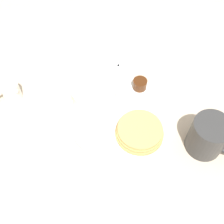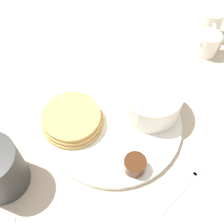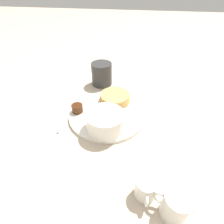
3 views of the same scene
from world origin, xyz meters
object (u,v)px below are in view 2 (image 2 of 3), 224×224
(creamer_pitcher_far, at_px, (210,23))
(fork, at_px, (189,180))
(bowl, at_px, (151,99))
(plate, at_px, (113,122))
(creamer_pitcher_near, at_px, (208,44))

(creamer_pitcher_far, height_order, fork, creamer_pitcher_far)
(bowl, distance_m, creamer_pitcher_far, 0.28)
(creamer_pitcher_far, xyz_separation_m, fork, (0.19, 0.33, -0.03))
(plate, relative_size, bowl, 2.29)
(creamer_pitcher_near, distance_m, creamer_pitcher_far, 0.06)
(creamer_pitcher_far, relative_size, fork, 0.62)
(creamer_pitcher_near, height_order, fork, creamer_pitcher_near)
(bowl, xyz_separation_m, creamer_pitcher_far, (-0.21, -0.18, -0.01))
(creamer_pitcher_near, bearing_deg, bowl, 33.57)
(bowl, bearing_deg, creamer_pitcher_near, -146.43)
(plate, bearing_deg, creamer_pitcher_near, -153.59)
(plate, height_order, bowl, bowl)
(creamer_pitcher_far, bearing_deg, bowl, 39.72)
(creamer_pitcher_far, bearing_deg, plate, 32.52)
(plate, distance_m, bowl, 0.08)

